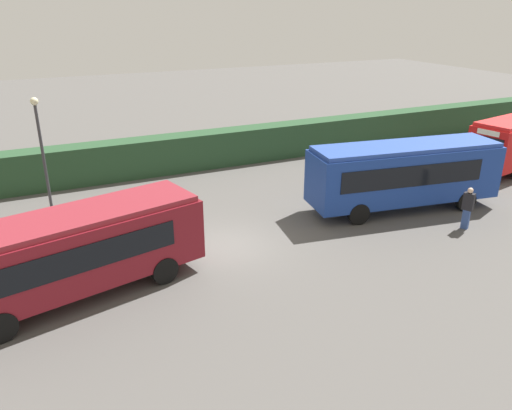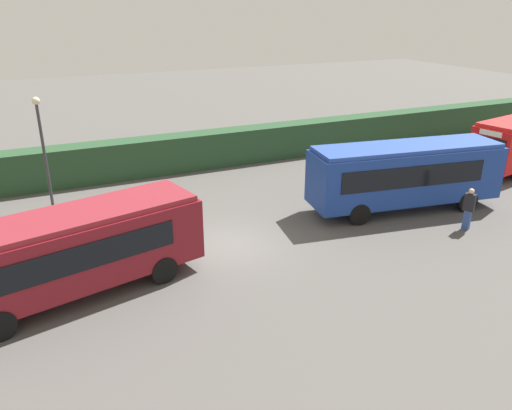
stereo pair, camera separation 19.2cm
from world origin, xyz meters
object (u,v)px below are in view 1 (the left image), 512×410
(person_center, at_px, (11,260))
(person_right, at_px, (90,236))
(bus_maroon, at_px, (73,250))
(lamppost, at_px, (41,141))
(person_far, at_px, (468,207))
(bus_blue, at_px, (404,172))

(person_center, bearing_deg, person_right, -99.12)
(person_center, relative_size, person_right, 0.96)
(bus_maroon, distance_m, person_center, 2.76)
(bus_maroon, height_order, lamppost, lamppost)
(person_right, bearing_deg, person_far, 55.69)
(bus_blue, relative_size, lamppost, 1.75)
(person_right, bearing_deg, bus_maroon, -37.74)
(bus_blue, distance_m, person_center, 17.24)
(person_right, bearing_deg, person_center, -94.37)
(person_center, relative_size, lamppost, 0.32)
(person_far, height_order, lamppost, lamppost)
(bus_blue, bearing_deg, person_center, -172.24)
(person_center, xyz_separation_m, person_right, (2.80, 0.75, 0.03))
(person_center, xyz_separation_m, person_far, (18.24, -3.37, 0.08))
(bus_blue, bearing_deg, person_right, -175.41)
(person_far, distance_m, lamppost, 19.54)
(bus_blue, bearing_deg, bus_maroon, -165.78)
(bus_maroon, relative_size, lamppost, 1.68)
(person_right, bearing_deg, bus_blue, 66.49)
(bus_maroon, distance_m, lamppost, 8.76)
(bus_maroon, xyz_separation_m, person_center, (-1.97, 1.76, -0.79))
(bus_blue, xyz_separation_m, lamppost, (-15.46, 7.13, 1.55))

